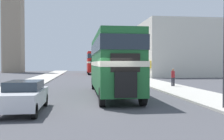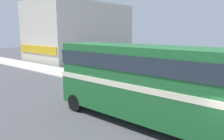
{
  "view_description": "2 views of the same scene",
  "coord_description": "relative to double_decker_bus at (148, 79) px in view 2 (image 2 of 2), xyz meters",
  "views": [
    {
      "loc": [
        -1.22,
        -12.64,
        2.25
      ],
      "look_at": [
        0.92,
        4.55,
        1.77
      ],
      "focal_mm": 40.0,
      "sensor_mm": 36.0,
      "label": 1
    },
    {
      "loc": [
        -8.36,
        -0.93,
        4.82
      ],
      "look_at": [
        0.92,
        6.89,
        2.61
      ],
      "focal_mm": 35.0,
      "sensor_mm": 36.0,
      "label": 2
    }
  ],
  "objects": [
    {
      "name": "shop_building_block",
      "position": [
        16.84,
        23.71,
        2.2
      ],
      "size": [
        17.22,
        9.91,
        9.25
      ],
      "color": "beige",
      "rests_on": "ground_plane"
    },
    {
      "name": "pedestrian_walking",
      "position": [
        6.33,
        5.02,
        -1.39
      ],
      "size": [
        0.33,
        0.33,
        1.61
      ],
      "color": "#282833",
      "rests_on": "sidewalk_right"
    },
    {
      "name": "double_decker_bus",
      "position": [
        0.0,
        0.0,
        0.0
      ],
      "size": [
        2.46,
        10.78,
        4.07
      ],
      "color": "#1E602D",
      "rests_on": "ground_plane"
    }
  ]
}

